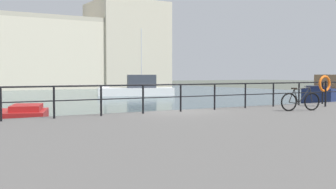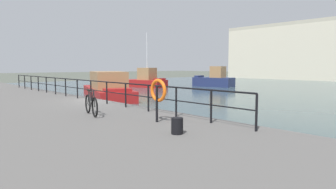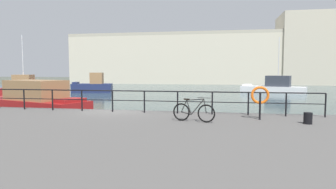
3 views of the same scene
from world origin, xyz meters
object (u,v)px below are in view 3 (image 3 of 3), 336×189
harbor_building (224,58)px  parked_bicycle (194,112)px  life_ring_stand (260,96)px  moored_cabin_cruiser (23,89)px  moored_harbor_tender (93,86)px  moored_white_yacht (274,87)px  mooring_bollard (308,118)px  moored_blue_motorboat (33,99)px

harbor_building → parked_bicycle: (-1.55, -58.16, -4.64)m
parked_bicycle → life_ring_stand: life_ring_stand is taller
moored_cabin_cruiser → moored_harbor_tender: bearing=40.4°
moored_harbor_tender → moored_cabin_cruiser: bearing=40.8°
moored_white_yacht → mooring_bollard: bearing=103.1°
harbor_building → life_ring_stand: harbor_building is taller
moored_white_yacht → harbor_building: bearing=-56.4°
parked_bicycle → harbor_building: bearing=101.9°
moored_white_yacht → mooring_bollard: size_ratio=19.82×
parked_bicycle → mooring_bollard: size_ratio=3.95×
moored_cabin_cruiser → mooring_bollard: size_ratio=16.11×
moored_white_yacht → moored_harbor_tender: bearing=29.9°
moored_harbor_tender → life_ring_stand: 31.79m
moored_harbor_tender → parked_bicycle: bearing=107.5°
moored_white_yacht → moored_blue_motorboat: bearing=67.7°
moored_harbor_tender → life_ring_stand: (19.05, -25.44, 1.01)m
moored_harbor_tender → life_ring_stand: bearing=112.5°
harbor_building → moored_harbor_tender: (-17.93, -31.72, -5.07)m
moored_white_yacht → life_ring_stand: 30.18m
moored_blue_motorboat → life_ring_stand: bearing=-5.3°
moored_white_yacht → mooring_bollard: moored_white_yacht is taller
moored_cabin_cruiser → mooring_bollard: moored_cabin_cruiser is taller
moored_blue_motorboat → life_ring_stand: 16.84m
moored_harbor_tender → parked_bicycle: (16.38, -26.44, 0.43)m
harbor_building → moored_blue_motorboat: 52.44m
life_ring_stand → moored_blue_motorboat: bearing=155.6°
moored_harbor_tender → mooring_bollard: size_ratio=13.01×
harbor_building → parked_bicycle: bearing=-91.5°
moored_blue_motorboat → moored_cabin_cruiser: bearing=148.5°
moored_cabin_cruiser → moored_harbor_tender: 9.19m
moored_blue_motorboat → moored_white_yacht: bearing=66.7°
harbor_building → moored_white_yacht: (6.57, -27.49, -5.17)m
moored_cabin_cruiser → parked_bicycle: size_ratio=4.08×
life_ring_stand → mooring_bollard: bearing=-23.4°
moored_blue_motorboat → parked_bicycle: 14.94m
moored_blue_motorboat → mooring_bollard: moored_blue_motorboat is taller
moored_harbor_tender → parked_bicycle: 31.11m
moored_white_yacht → moored_blue_motorboat: moored_white_yacht is taller
harbor_building → moored_cabin_cruiser: bearing=-120.6°
moored_white_yacht → moored_blue_motorboat: size_ratio=0.85×
harbor_building → mooring_bollard: size_ratio=137.66×
moored_white_yacht → life_ring_stand: (-5.45, -29.67, 1.12)m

